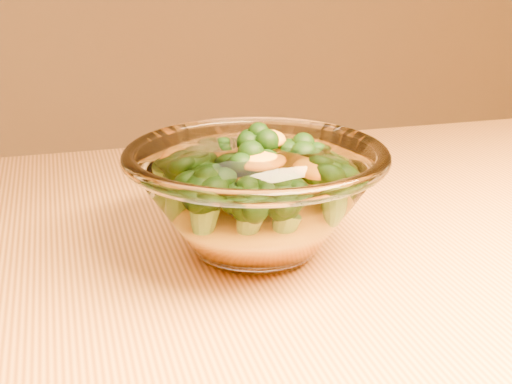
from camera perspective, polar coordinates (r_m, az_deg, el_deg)
glass_bowl at (r=0.58m, az=0.00°, el=-0.43°), size 0.21×0.21×0.09m
cheese_sauce at (r=0.59m, az=0.00°, el=-2.26°), size 0.12×0.12×0.03m
broccoli_heap at (r=0.58m, az=-0.39°, el=1.09°), size 0.15×0.13×0.07m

